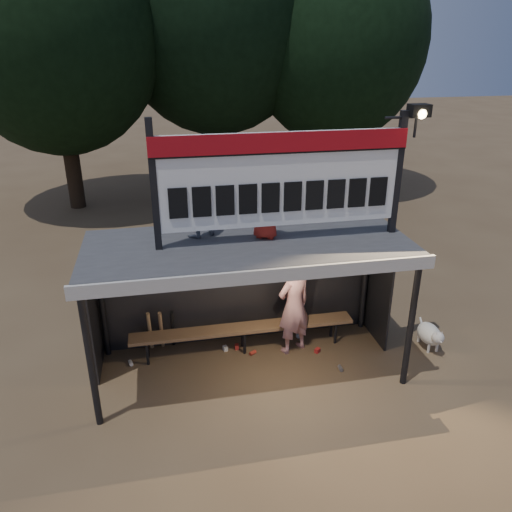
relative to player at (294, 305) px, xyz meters
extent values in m
plane|color=brown|center=(-0.87, -0.38, -0.91)|extent=(80.00, 80.00, 0.00)
imported|color=silver|center=(0.00, 0.00, 0.00)|extent=(0.78, 0.66, 1.82)
imported|color=gray|center=(-1.61, 0.05, 1.98)|extent=(0.68, 0.61, 1.15)
imported|color=#A22218|center=(-0.57, -0.24, 1.91)|extent=(0.59, 0.52, 1.01)
cube|color=#39393B|center=(-0.87, -0.38, 1.35)|extent=(5.00, 2.00, 0.12)
cube|color=silver|center=(-0.87, -1.40, 1.31)|extent=(5.10, 0.06, 0.20)
cylinder|color=black|center=(-3.27, -1.28, 0.19)|extent=(0.10, 0.10, 2.20)
cylinder|color=black|center=(1.53, -1.28, 0.19)|extent=(0.10, 0.10, 2.20)
cylinder|color=black|center=(-3.27, 0.52, 0.19)|extent=(0.10, 0.10, 2.20)
cylinder|color=black|center=(1.53, 0.52, 0.19)|extent=(0.10, 0.10, 2.20)
cube|color=black|center=(-0.87, 0.62, 0.19)|extent=(5.00, 0.04, 2.20)
cube|color=black|center=(-3.37, 0.12, 0.19)|extent=(0.04, 1.00, 2.20)
cube|color=black|center=(1.63, 0.12, 0.19)|extent=(0.04, 1.00, 2.20)
cylinder|color=black|center=(-0.87, 0.62, 1.24)|extent=(5.00, 0.06, 0.06)
cube|color=black|center=(-2.22, -0.38, 2.36)|extent=(0.10, 0.10, 1.90)
cube|color=black|center=(1.48, -0.38, 2.36)|extent=(0.10, 0.10, 1.90)
cube|color=white|center=(-0.37, -0.38, 2.36)|extent=(3.80, 0.08, 1.40)
cube|color=#A90C14|center=(-0.37, -0.43, 2.92)|extent=(3.80, 0.04, 0.28)
cube|color=black|center=(-0.37, -0.43, 2.77)|extent=(3.80, 0.02, 0.03)
cube|color=black|center=(-1.90, -0.43, 2.11)|extent=(0.27, 0.03, 0.45)
cube|color=black|center=(-1.56, -0.43, 2.11)|extent=(0.27, 0.03, 0.45)
cube|color=black|center=(-1.22, -0.43, 2.11)|extent=(0.27, 0.03, 0.45)
cube|color=black|center=(-0.88, -0.43, 2.11)|extent=(0.27, 0.03, 0.45)
cube|color=black|center=(-0.54, -0.43, 2.11)|extent=(0.27, 0.03, 0.45)
cube|color=black|center=(-0.20, -0.43, 2.11)|extent=(0.27, 0.03, 0.45)
cube|color=black|center=(0.14, -0.43, 2.11)|extent=(0.27, 0.03, 0.45)
cube|color=black|center=(0.48, -0.43, 2.11)|extent=(0.27, 0.03, 0.45)
cube|color=black|center=(0.82, -0.43, 2.11)|extent=(0.27, 0.03, 0.45)
cube|color=black|center=(1.16, -0.43, 2.11)|extent=(0.27, 0.03, 0.45)
cylinder|color=black|center=(1.43, -0.38, 3.21)|extent=(0.50, 0.04, 0.04)
cylinder|color=black|center=(1.68, -0.38, 3.06)|extent=(0.04, 0.04, 0.30)
cube|color=black|center=(1.68, -0.43, 3.31)|extent=(0.30, 0.22, 0.18)
sphere|color=#FFD88C|center=(1.68, -0.52, 3.27)|extent=(0.14, 0.14, 0.14)
cube|color=brown|center=(-0.87, 0.17, -0.46)|extent=(4.00, 0.35, 0.06)
cylinder|color=black|center=(-2.57, 0.05, -0.69)|extent=(0.05, 0.05, 0.45)
cylinder|color=black|center=(-2.57, 0.29, -0.69)|extent=(0.05, 0.05, 0.45)
cylinder|color=black|center=(-0.87, 0.05, -0.69)|extent=(0.05, 0.05, 0.45)
cylinder|color=black|center=(-0.87, 0.29, -0.69)|extent=(0.05, 0.05, 0.45)
cylinder|color=black|center=(0.83, 0.05, -0.69)|extent=(0.05, 0.05, 0.45)
cylinder|color=black|center=(0.83, 0.29, -0.69)|extent=(0.05, 0.05, 0.45)
cylinder|color=black|center=(-4.87, 9.62, 0.96)|extent=(0.50, 0.50, 3.74)
ellipsoid|color=black|center=(-4.87, 9.62, 4.61)|extent=(6.46, 6.46, 7.48)
cylinder|color=#2F1E15|center=(0.13, 11.12, 1.18)|extent=(0.50, 0.50, 4.18)
ellipsoid|color=black|center=(0.13, 11.12, 5.26)|extent=(7.22, 7.22, 8.36)
cylinder|color=black|center=(4.13, 10.12, 0.85)|extent=(0.50, 0.50, 3.52)
ellipsoid|color=black|center=(4.13, 10.12, 4.29)|extent=(6.08, 6.08, 7.04)
ellipsoid|color=silver|center=(2.45, -0.39, -0.64)|extent=(0.36, 0.58, 0.36)
sphere|color=silver|center=(2.45, -0.67, -0.55)|extent=(0.22, 0.22, 0.22)
cone|color=beige|center=(2.45, -0.77, -0.57)|extent=(0.10, 0.10, 0.10)
cone|color=silver|center=(2.40, -0.69, -0.45)|extent=(0.06, 0.06, 0.07)
cone|color=beige|center=(2.50, -0.69, -0.45)|extent=(0.06, 0.06, 0.07)
cylinder|color=beige|center=(2.37, -0.57, -0.82)|extent=(0.05, 0.05, 0.18)
cylinder|color=beige|center=(2.53, -0.57, -0.82)|extent=(0.05, 0.05, 0.18)
cylinder|color=silver|center=(2.37, -0.21, -0.82)|extent=(0.05, 0.05, 0.18)
cylinder|color=beige|center=(2.53, -0.21, -0.82)|extent=(0.05, 0.05, 0.18)
cylinder|color=white|center=(2.45, -0.09, -0.57)|extent=(0.04, 0.16, 0.14)
cylinder|color=#A0774A|center=(-2.51, 0.44, -0.48)|extent=(0.08, 0.27, 0.84)
cylinder|color=olive|center=(-2.31, 0.44, -0.48)|extent=(0.08, 0.30, 0.83)
cylinder|color=black|center=(-2.11, 0.44, -0.48)|extent=(0.07, 0.32, 0.83)
cube|color=red|center=(-0.99, 0.22, -0.87)|extent=(0.08, 0.10, 0.08)
cylinder|color=#A1A1A5|center=(0.64, -0.75, -0.88)|extent=(0.07, 0.12, 0.07)
cube|color=beige|center=(-1.20, 0.21, -0.87)|extent=(0.09, 0.11, 0.08)
cylinder|color=red|center=(-0.74, -0.01, -0.88)|extent=(0.14, 0.12, 0.07)
cube|color=#B3B3B8|center=(0.23, 0.36, -0.87)|extent=(0.11, 0.09, 0.08)
cylinder|color=beige|center=(-2.87, 0.10, -0.88)|extent=(0.09, 0.13, 0.07)
cube|color=#AB1F1D|center=(0.42, -0.18, -0.87)|extent=(0.12, 0.12, 0.08)
camera|label=1|loc=(-2.15, -7.36, 4.25)|focal=35.00mm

